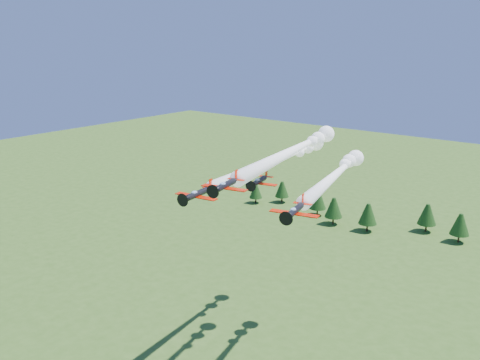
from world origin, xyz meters
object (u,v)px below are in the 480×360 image
Objects in this scene: plane_left at (280,159)px; plane_right at (337,173)px; plane_lead at (296,149)px; plane_slot at (259,181)px.

plane_right is at bearing -13.58° from plane_left.
plane_right is (15.48, -1.73, -0.44)m from plane_left.
plane_lead is 14.08m from plane_slot.
plane_lead is 14.64m from plane_left.
plane_right is at bearing 64.92° from plane_slot.
plane_lead is at bearing -49.83° from plane_left.
plane_slot is at bearing -97.43° from plane_lead.
plane_slot is (11.06, -22.87, 1.67)m from plane_left.
plane_left is at bearing 125.81° from plane_lead.
plane_left is 15.58m from plane_right.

